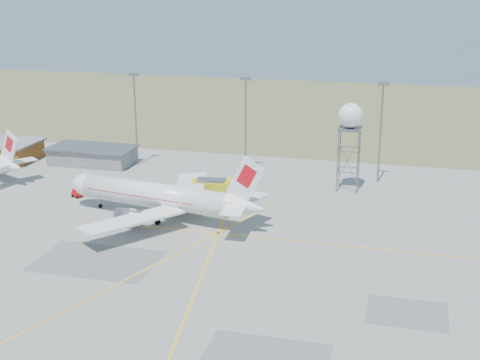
% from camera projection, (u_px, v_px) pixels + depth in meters
% --- Properties ---
extents(ground, '(400.00, 400.00, 0.00)m').
position_uv_depth(ground, '(193.00, 327.00, 80.60)').
color(ground, gray).
rests_on(ground, ground).
extents(grass_strip, '(400.00, 120.00, 0.03)m').
position_uv_depth(grass_strip, '(333.00, 111.00, 210.21)').
color(grass_strip, '#556336').
rests_on(grass_strip, ground).
extents(building_grey, '(19.00, 10.00, 3.90)m').
position_uv_depth(building_grey, '(93.00, 155.00, 150.07)').
color(building_grey, gray).
rests_on(building_grey, ground).
extents(mast_a, '(2.20, 0.50, 20.50)m').
position_uv_depth(mast_a, '(135.00, 112.00, 146.57)').
color(mast_a, slate).
rests_on(mast_a, ground).
extents(mast_b, '(2.20, 0.50, 20.50)m').
position_uv_depth(mast_b, '(246.00, 117.00, 140.58)').
color(mast_b, slate).
rests_on(mast_b, ground).
extents(mast_c, '(2.20, 0.50, 20.50)m').
position_uv_depth(mast_c, '(381.00, 124.00, 133.86)').
color(mast_c, slate).
rests_on(mast_c, ground).
extents(airliner_main, '(38.09, 36.58, 12.99)m').
position_uv_depth(airliner_main, '(159.00, 196.00, 115.84)').
color(airliner_main, white).
rests_on(airliner_main, ground).
extents(radar_tower, '(4.79, 4.79, 17.35)m').
position_uv_depth(radar_tower, '(349.00, 142.00, 129.50)').
color(radar_tower, slate).
rests_on(radar_tower, ground).
extents(fire_truck, '(10.05, 4.95, 3.88)m').
position_uv_depth(fire_truck, '(218.00, 189.00, 126.67)').
color(fire_truck, gold).
rests_on(fire_truck, ground).
extents(baggage_tug, '(2.28, 2.11, 1.51)m').
position_uv_depth(baggage_tug, '(77.00, 194.00, 127.77)').
color(baggage_tug, '#AD0C0C').
rests_on(baggage_tug, ground).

